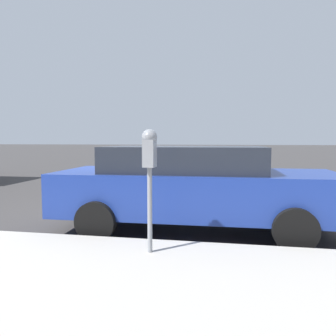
{
  "coord_description": "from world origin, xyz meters",
  "views": [
    {
      "loc": [
        -6.67,
        -1.86,
        1.58
      ],
      "look_at": [
        -2.41,
        -1.08,
        1.21
      ],
      "focal_mm": 35.0,
      "sensor_mm": 36.0,
      "label": 1
    }
  ],
  "objects": [
    {
      "name": "car_blue",
      "position": [
        -1.05,
        -1.28,
        0.79
      ],
      "size": [
        2.05,
        4.78,
        1.47
      ],
      "rotation": [
        0.0,
        0.0,
        3.16
      ],
      "color": "navy",
      "rests_on": "ground_plane"
    },
    {
      "name": "ground_plane",
      "position": [
        0.0,
        0.0,
        0.0
      ],
      "size": [
        220.0,
        220.0,
        0.0
      ],
      "primitive_type": "plane",
      "color": "#3D3A3A"
    },
    {
      "name": "parking_meter",
      "position": [
        -2.73,
        -0.91,
        1.35
      ],
      "size": [
        0.21,
        0.19,
        1.55
      ],
      "color": "gray",
      "rests_on": "sidewalk"
    }
  ]
}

